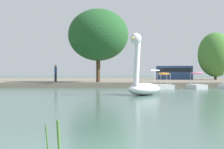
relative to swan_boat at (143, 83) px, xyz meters
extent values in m
cube|color=slate|center=(-3.67, 23.41, -0.52)|extent=(129.83, 27.30, 0.50)
ellipsoid|color=white|center=(0.09, 0.13, -0.39)|extent=(3.10, 3.46, 0.76)
cylinder|color=white|center=(-0.47, -0.68, 1.25)|extent=(0.63, 0.70, 2.85)
sphere|color=white|center=(-0.55, -0.80, 2.67)|extent=(0.93, 0.93, 0.67)
cone|color=yellow|center=(-0.70, -1.02, 2.67)|extent=(0.58, 0.61, 0.37)
cube|color=white|center=(0.23, 0.33, 0.78)|extent=(1.78, 1.77, 0.08)
cylinder|color=silver|center=(-0.25, 0.66, 0.38)|extent=(0.04, 0.04, 0.79)
cylinder|color=silver|center=(0.70, 0.00, 0.38)|extent=(0.04, 0.04, 0.79)
cube|color=white|center=(2.86, 8.28, -0.58)|extent=(1.52, 2.27, 0.36)
ellipsoid|color=orange|center=(2.86, 8.28, 0.55)|extent=(1.19, 1.41, 0.20)
cylinder|color=#B7B7BF|center=(2.38, 8.76, 0.07)|extent=(0.04, 0.04, 0.95)
cylinder|color=#B7B7BF|center=(3.23, 8.84, 0.07)|extent=(0.04, 0.04, 0.95)
cylinder|color=#B7B7BF|center=(2.48, 7.72, 0.07)|extent=(0.04, 0.04, 0.95)
cylinder|color=#B7B7BF|center=(3.33, 7.80, 0.07)|extent=(0.04, 0.04, 0.95)
cube|color=white|center=(5.76, 8.23, -0.58)|extent=(1.39, 2.23, 0.38)
ellipsoid|color=pink|center=(5.76, 8.23, 0.61)|extent=(1.11, 1.29, 0.20)
cylinder|color=#B7B7BF|center=(5.32, 8.63, 0.11)|extent=(0.04, 0.04, 1.00)
cylinder|color=#B7B7BF|center=(6.05, 8.75, 0.11)|extent=(0.04, 0.04, 1.00)
cylinder|color=#B7B7BF|center=(5.47, 7.72, 0.11)|extent=(0.04, 0.04, 1.00)
cylinder|color=#B7B7BF|center=(6.20, 7.84, 0.11)|extent=(0.04, 0.04, 1.00)
cylinder|color=#B7B7BF|center=(8.16, 8.39, 0.19)|extent=(0.04, 0.04, 1.06)
cylinder|color=#4C3823|center=(-2.88, 11.30, 1.60)|extent=(0.39, 0.39, 3.72)
ellipsoid|color=#235628|center=(-2.88, 11.30, 4.26)|extent=(8.00, 7.98, 4.95)
cylinder|color=#423323|center=(12.50, 22.77, 1.67)|extent=(0.34, 0.34, 3.87)
ellipsoid|color=#427A33|center=(12.50, 22.77, 3.05)|extent=(5.33, 5.20, 5.85)
cube|color=#23283D|center=(-7.15, 12.88, 0.16)|extent=(0.25, 0.25, 0.84)
cube|color=#334C8C|center=(-7.15, 12.88, 0.91)|extent=(0.28, 0.28, 0.65)
sphere|color=tan|center=(-7.15, 12.88, 1.35)|extent=(0.23, 0.23, 0.23)
cube|color=navy|center=(7.42, 24.61, 0.66)|extent=(5.11, 2.63, 1.84)
cube|color=black|center=(7.42, 24.61, 1.03)|extent=(4.73, 2.61, 0.52)
camera|label=1|loc=(-2.67, -20.66, 0.60)|focal=53.55mm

